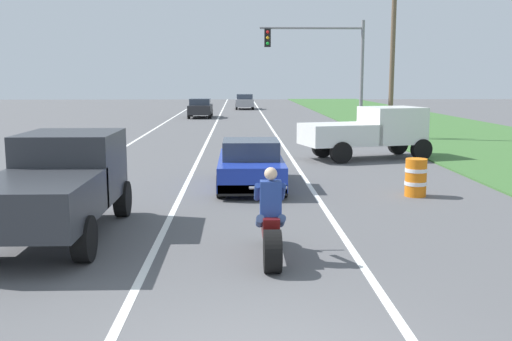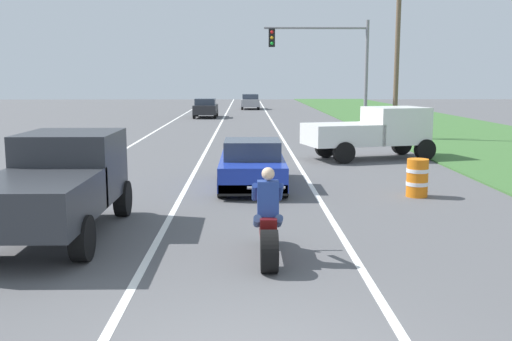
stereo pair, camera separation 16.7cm
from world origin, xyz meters
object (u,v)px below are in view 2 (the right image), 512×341
at_px(pickup_truck_left_lane_dark_grey, 58,181).
at_px(distant_car_further_ahead, 250,101).
at_px(motorcycle_with_rider, 268,227).
at_px(traffic_light_mast_near, 334,59).
at_px(sports_car_blue, 252,165).
at_px(pickup_truck_right_shoulder_white, 374,130).
at_px(distant_car_far_ahead, 206,108).
at_px(construction_barrel_nearest, 417,178).

relative_size(pickup_truck_left_lane_dark_grey, distant_car_further_ahead, 1.20).
height_order(motorcycle_with_rider, traffic_light_mast_near, traffic_light_mast_near).
bearing_deg(sports_car_blue, pickup_truck_left_lane_dark_grey, -126.13).
relative_size(pickup_truck_left_lane_dark_grey, pickup_truck_right_shoulder_white, 0.93).
distance_m(motorcycle_with_rider, distant_car_far_ahead, 36.88).
height_order(pickup_truck_left_lane_dark_grey, traffic_light_mast_near, traffic_light_mast_near).
bearing_deg(construction_barrel_nearest, motorcycle_with_rider, -127.27).
xyz_separation_m(pickup_truck_left_lane_dark_grey, distant_car_further_ahead, (4.13, 47.56, -0.33)).
bearing_deg(sports_car_blue, construction_barrel_nearest, -18.91).
xyz_separation_m(pickup_truck_left_lane_dark_grey, construction_barrel_nearest, (8.17, 3.78, -0.60)).
distance_m(pickup_truck_right_shoulder_white, traffic_light_mast_near, 8.58).
bearing_deg(distant_car_further_ahead, motorcycle_with_rider, -90.12).
height_order(pickup_truck_left_lane_dark_grey, distant_car_far_ahead, pickup_truck_left_lane_dark_grey).
distance_m(pickup_truck_left_lane_dark_grey, pickup_truck_right_shoulder_white, 14.04).
distance_m(sports_car_blue, pickup_truck_left_lane_dark_grey, 6.53).
relative_size(motorcycle_with_rider, construction_barrel_nearest, 2.21).
bearing_deg(traffic_light_mast_near, motorcycle_with_rider, -101.26).
bearing_deg(distant_car_far_ahead, sports_car_blue, -83.64).
distance_m(traffic_light_mast_near, construction_barrel_nearest, 15.78).
bearing_deg(construction_barrel_nearest, pickup_truck_right_shoulder_white, 86.78).
height_order(pickup_truck_right_shoulder_white, distant_car_far_ahead, pickup_truck_right_shoulder_white).
relative_size(motorcycle_with_rider, pickup_truck_right_shoulder_white, 0.43).
height_order(motorcycle_with_rider, pickup_truck_right_shoulder_white, pickup_truck_right_shoulder_white).
relative_size(pickup_truck_right_shoulder_white, distant_car_further_ahead, 1.29).
height_order(motorcycle_with_rider, distant_car_further_ahead, motorcycle_with_rider).
xyz_separation_m(motorcycle_with_rider, construction_barrel_nearest, (4.14, 5.43, -0.09)).
bearing_deg(traffic_light_mast_near, distant_car_far_ahead, 115.70).
relative_size(motorcycle_with_rider, pickup_truck_left_lane_dark_grey, 0.46).
distance_m(distant_car_far_ahead, distant_car_further_ahead, 13.01).
distance_m(motorcycle_with_rider, pickup_truck_right_shoulder_white, 13.56).
xyz_separation_m(motorcycle_with_rider, traffic_light_mast_near, (4.14, 20.81, 3.45)).
bearing_deg(pickup_truck_left_lane_dark_grey, traffic_light_mast_near, 66.88).
bearing_deg(pickup_truck_right_shoulder_white, construction_barrel_nearest, -93.22).
bearing_deg(traffic_light_mast_near, construction_barrel_nearest, -90.03).
xyz_separation_m(pickup_truck_left_lane_dark_grey, pickup_truck_right_shoulder_white, (8.58, 11.11, 0.00)).
bearing_deg(construction_barrel_nearest, traffic_light_mast_near, 89.97).
bearing_deg(construction_barrel_nearest, sports_car_blue, 161.09).
bearing_deg(pickup_truck_right_shoulder_white, pickup_truck_left_lane_dark_grey, -127.69).
xyz_separation_m(pickup_truck_right_shoulder_white, construction_barrel_nearest, (-0.41, -7.33, -0.60)).
xyz_separation_m(sports_car_blue, distant_car_far_ahead, (-3.32, 29.79, 0.14)).
bearing_deg(distant_car_further_ahead, distant_car_far_ahead, -106.11).
bearing_deg(pickup_truck_left_lane_dark_grey, sports_car_blue, 53.87).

